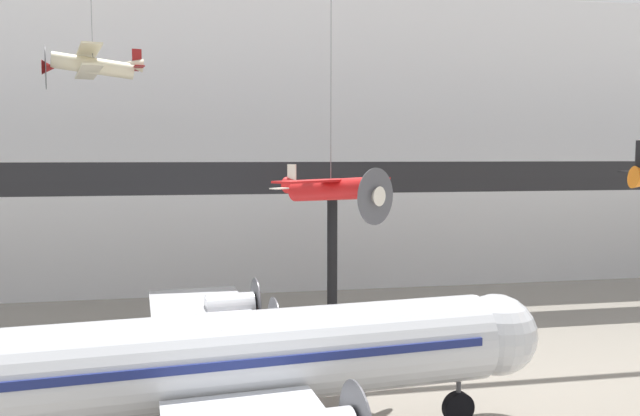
{
  "coord_description": "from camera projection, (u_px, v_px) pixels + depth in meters",
  "views": [
    {
      "loc": [
        -8.51,
        -13.95,
        10.88
      ],
      "look_at": [
        -3.55,
        12.81,
        8.56
      ],
      "focal_mm": 35.0,
      "sensor_mm": 36.0,
      "label": 1
    }
  ],
  "objects": [
    {
      "name": "suspended_plane_red_highwing",
      "position": [
        331.0,
        188.0,
        29.86
      ],
      "size": [
        6.51,
        6.08,
        12.0
      ],
      "rotation": [
        0.0,
        0.0,
        5.36
      ],
      "color": "red"
    },
    {
      "name": "mezzanine_walkway",
      "position": [
        335.0,
        187.0,
        41.24
      ],
      "size": [
        110.0,
        3.2,
        10.45
      ],
      "color": "black",
      "rests_on": "ground"
    },
    {
      "name": "suspended_plane_cream_biplane",
      "position": [
        92.0,
        65.0,
        36.63
      ],
      "size": [
        5.83,
        7.0,
        5.34
      ],
      "rotation": [
        0.0,
        0.0,
        3.38
      ],
      "color": "beige"
    },
    {
      "name": "hangar_back_wall",
      "position": [
        311.0,
        142.0,
        50.46
      ],
      "size": [
        140.0,
        3.0,
        23.79
      ],
      "color": "white",
      "rests_on": "ground"
    },
    {
      "name": "airliner_silver_main",
      "position": [
        204.0,
        363.0,
        22.18
      ],
      "size": [
        27.43,
        31.32,
        9.96
      ],
      "rotation": [
        0.0,
        0.0,
        0.1
      ],
      "color": "silver",
      "rests_on": "ground"
    }
  ]
}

